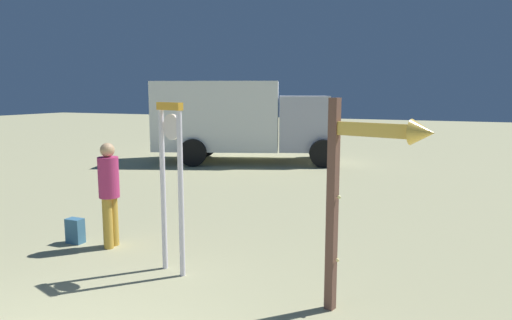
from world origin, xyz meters
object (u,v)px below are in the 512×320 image
object	(u,v)px
standing_clock	(172,172)
box_truck_near	(238,118)
arrow_sign	(364,174)
person_near_clock	(109,189)
backpack	(76,231)

from	to	relation	value
standing_clock	box_truck_near	world-z (taller)	box_truck_near
arrow_sign	person_near_clock	size ratio (longest dim) A/B	1.43
backpack	box_truck_near	xyz separation A→B (m)	(-1.39, 9.09, 1.33)
person_near_clock	box_truck_near	bearing A→B (deg)	102.76
standing_clock	box_truck_near	size ratio (longest dim) A/B	0.35
standing_clock	arrow_sign	size ratio (longest dim) A/B	0.97
person_near_clock	standing_clock	bearing A→B (deg)	-18.47
arrow_sign	person_near_clock	world-z (taller)	arrow_sign
person_near_clock	arrow_sign	bearing A→B (deg)	-11.63
arrow_sign	box_truck_near	size ratio (longest dim) A/B	0.36
standing_clock	person_near_clock	size ratio (longest dim) A/B	1.39
arrow_sign	backpack	size ratio (longest dim) A/B	5.85
person_near_clock	box_truck_near	xyz separation A→B (m)	(-2.04, 9.02, 0.61)
standing_clock	box_truck_near	xyz separation A→B (m)	(-3.51, 9.51, 0.16)
person_near_clock	box_truck_near	size ratio (longest dim) A/B	0.25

